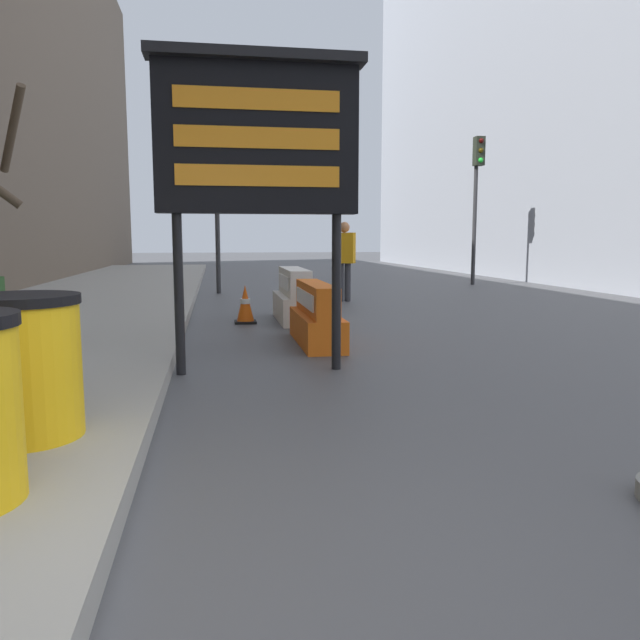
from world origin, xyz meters
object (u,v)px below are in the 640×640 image
at_px(barrel_drum_middle, 23,366).
at_px(traffic_cone_near, 245,305).
at_px(message_board, 257,139).
at_px(jersey_barrier_orange_far, 316,317).
at_px(jersey_barrier_white, 294,298).
at_px(traffic_light_near_curb, 216,176).
at_px(traffic_light_far_side, 477,179).
at_px(pedestrian_worker, 344,255).

relative_size(barrel_drum_middle, traffic_cone_near, 1.41).
bearing_deg(traffic_cone_near, message_board, -90.38).
height_order(jersey_barrier_orange_far, jersey_barrier_white, jersey_barrier_white).
distance_m(traffic_cone_near, traffic_light_near_curb, 6.37).
relative_size(message_board, traffic_cone_near, 5.08).
bearing_deg(traffic_cone_near, jersey_barrier_orange_far, -69.01).
height_order(jersey_barrier_white, traffic_light_far_side, traffic_light_far_side).
bearing_deg(message_board, pedestrian_worker, 71.56).
bearing_deg(pedestrian_worker, message_board, -84.32).
xyz_separation_m(traffic_light_near_curb, traffic_light_far_side, (7.71, 1.77, 0.20)).
bearing_deg(traffic_cone_near, barrel_drum_middle, -104.75).
bearing_deg(pedestrian_worker, traffic_light_far_side, 64.85).
height_order(jersey_barrier_white, traffic_cone_near, jersey_barrier_white).
distance_m(barrel_drum_middle, pedestrian_worker, 10.48).
bearing_deg(pedestrian_worker, traffic_light_near_curb, 162.50).
height_order(barrel_drum_middle, traffic_light_far_side, traffic_light_far_side).
distance_m(barrel_drum_middle, jersey_barrier_orange_far, 4.85).
xyz_separation_m(jersey_barrier_white, traffic_light_far_side, (6.45, 7.37, 2.77)).
xyz_separation_m(message_board, traffic_cone_near, (0.03, 3.89, -2.11)).
xyz_separation_m(jersey_barrier_orange_far, traffic_light_near_curb, (-1.26, 8.00, 2.61)).
relative_size(barrel_drum_middle, traffic_light_far_side, 0.21).
bearing_deg(jersey_barrier_orange_far, traffic_light_near_curb, 98.97).
bearing_deg(jersey_barrier_white, message_board, -102.18).
height_order(jersey_barrier_orange_far, traffic_light_near_curb, traffic_light_near_curb).
bearing_deg(jersey_barrier_white, barrel_drum_middle, -111.13).
relative_size(barrel_drum_middle, message_board, 0.28).
xyz_separation_m(barrel_drum_middle, message_board, (1.65, 2.47, 1.80)).
distance_m(traffic_cone_near, pedestrian_worker, 4.14).
relative_size(message_board, jersey_barrier_orange_far, 1.74).
bearing_deg(traffic_light_near_curb, traffic_light_far_side, 12.94).
relative_size(traffic_cone_near, traffic_light_near_curb, 0.16).
height_order(message_board, jersey_barrier_white, message_board).
relative_size(barrel_drum_middle, jersey_barrier_orange_far, 0.48).
bearing_deg(traffic_cone_near, traffic_light_far_side, 45.97).
height_order(barrel_drum_middle, traffic_cone_near, barrel_drum_middle).
distance_m(jersey_barrier_white, traffic_light_far_side, 10.18).
distance_m(jersey_barrier_white, traffic_light_near_curb, 6.29).
height_order(jersey_barrier_orange_far, pedestrian_worker, pedestrian_worker).
distance_m(jersey_barrier_white, pedestrian_worker, 3.54).
distance_m(message_board, jersey_barrier_orange_far, 2.79).
bearing_deg(traffic_cone_near, traffic_light_near_curb, 94.06).
distance_m(barrel_drum_middle, jersey_barrier_white, 7.01).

